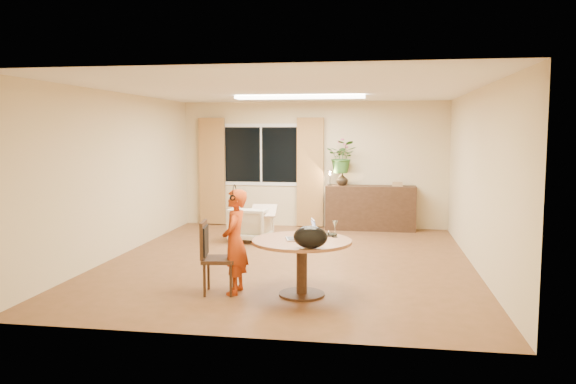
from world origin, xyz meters
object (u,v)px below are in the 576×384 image
object	(u,v)px
dining_chair	(219,257)
armchair	(251,224)
dining_table	(302,252)
child	(235,242)
sideboard	(370,208)

from	to	relation	value
dining_chair	armchair	bearing A→B (deg)	87.74
dining_chair	armchair	size ratio (longest dim) A/B	1.29
dining_table	armchair	distance (m)	3.51
dining_table	armchair	size ratio (longest dim) A/B	1.74
dining_chair	child	world-z (taller)	child
dining_chair	armchair	world-z (taller)	dining_chair
sideboard	dining_chair	bearing A→B (deg)	-110.12
child	sideboard	distance (m)	5.05
dining_table	dining_chair	size ratio (longest dim) A/B	1.34
child	dining_table	bearing A→B (deg)	90.10
dining_table	child	distance (m)	0.83
dining_chair	sideboard	bearing A→B (deg)	61.54
child	dining_chair	bearing A→B (deg)	-78.03
armchair	child	bearing A→B (deg)	105.75
dining_table	sideboard	xyz separation A→B (m)	(0.76, 4.77, -0.09)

